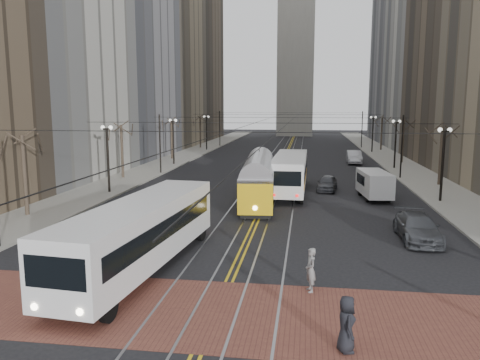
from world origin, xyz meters
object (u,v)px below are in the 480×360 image
(sedan_grey, at_px, (327,183))
(pedestrian_a, at_px, (346,324))
(cargo_van, at_px, (374,185))
(streetcar, at_px, (258,183))
(sedan_silver, at_px, (354,157))
(pedestrian_b, at_px, (311,270))
(transit_bus, at_px, (141,236))
(sedan_parked, at_px, (417,227))
(rear_bus, at_px, (290,174))

(sedan_grey, relative_size, pedestrian_a, 2.28)
(cargo_van, xyz_separation_m, sedan_grey, (-3.63, 3.26, -0.44))
(streetcar, bearing_deg, sedan_grey, 42.26)
(streetcar, distance_m, sedan_grey, 8.10)
(sedan_silver, bearing_deg, pedestrian_b, -96.63)
(sedan_grey, distance_m, pedestrian_a, 28.13)
(pedestrian_a, bearing_deg, streetcar, 2.97)
(transit_bus, bearing_deg, sedan_parked, 32.01)
(cargo_van, relative_size, sedan_grey, 1.26)
(transit_bus, relative_size, sedan_parked, 2.51)
(sedan_parked, bearing_deg, sedan_silver, 89.99)
(sedan_parked, xyz_separation_m, pedestrian_b, (-6.03, -8.37, 0.19))
(rear_bus, distance_m, sedan_grey, 3.61)
(rear_bus, xyz_separation_m, pedestrian_a, (2.73, -26.96, -0.71))
(rear_bus, bearing_deg, sedan_parked, -60.23)
(transit_bus, bearing_deg, pedestrian_b, -5.54)
(sedan_parked, bearing_deg, cargo_van, 93.63)
(transit_bus, xyz_separation_m, rear_bus, (6.05, 20.83, 0.01))
(transit_bus, xyz_separation_m, streetcar, (3.75, 16.19, -0.11))
(cargo_van, height_order, sedan_silver, cargo_van)
(rear_bus, xyz_separation_m, sedan_parked, (7.70, -13.96, -0.87))
(cargo_van, distance_m, pedestrian_a, 25.21)
(pedestrian_a, bearing_deg, rear_bus, -3.95)
(rear_bus, relative_size, pedestrian_a, 6.92)
(streetcar, relative_size, rear_bus, 1.02)
(transit_bus, relative_size, pedestrian_a, 7.16)
(rear_bus, height_order, cargo_van, rear_bus)
(streetcar, bearing_deg, transit_bus, -106.95)
(cargo_van, bearing_deg, transit_bus, -130.76)
(rear_bus, bearing_deg, sedan_silver, 71.80)
(streetcar, distance_m, sedan_parked, 13.68)
(cargo_van, relative_size, sedan_parked, 1.00)
(sedan_silver, height_order, sedan_parked, sedan_silver)
(sedan_grey, xyz_separation_m, pedestrian_a, (-0.56, -28.13, 0.21))
(sedan_grey, bearing_deg, rear_bus, -153.33)
(sedan_silver, bearing_deg, transit_bus, -106.69)
(transit_bus, relative_size, rear_bus, 1.03)
(cargo_van, relative_size, pedestrian_b, 2.79)
(sedan_parked, bearing_deg, streetcar, 136.90)
(streetcar, xyz_separation_m, rear_bus, (2.30, 4.64, 0.12))
(sedan_grey, bearing_deg, sedan_silver, 85.31)
(streetcar, bearing_deg, pedestrian_b, -81.25)
(rear_bus, bearing_deg, streetcar, -115.47)
(rear_bus, distance_m, sedan_silver, 23.30)
(transit_bus, xyz_separation_m, cargo_van, (12.97, 18.74, -0.47))
(sedan_parked, height_order, pedestrian_a, pedestrian_a)
(sedan_parked, relative_size, pedestrian_b, 2.79)
(rear_bus, xyz_separation_m, sedan_grey, (3.28, 1.17, -0.92))
(cargo_van, height_order, pedestrian_b, cargo_van)
(streetcar, xyz_separation_m, sedan_grey, (5.58, 5.81, -0.80))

